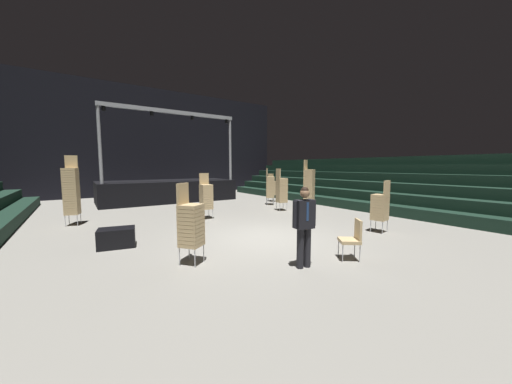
# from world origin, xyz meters

# --- Properties ---
(ground_plane) EXTENTS (22.00, 30.00, 0.10)m
(ground_plane) POSITION_xyz_m (0.00, 0.00, -0.05)
(ground_plane) COLOR gray
(arena_end_wall) EXTENTS (22.00, 0.30, 8.00)m
(arena_end_wall) POSITION_xyz_m (0.00, 15.00, 4.00)
(arena_end_wall) COLOR black
(arena_end_wall) RESTS_ON ground_plane
(bleacher_bank_right) EXTENTS (4.50, 24.00, 2.70)m
(bleacher_bank_right) POSITION_xyz_m (8.75, 1.00, 1.35)
(bleacher_bank_right) COLOR black
(bleacher_bank_right) RESTS_ON ground_plane
(stage_riser) EXTENTS (7.83, 3.36, 5.33)m
(stage_riser) POSITION_xyz_m (0.00, 10.37, 0.70)
(stage_riser) COLOR black
(stage_riser) RESTS_ON ground_plane
(man_with_tie) EXTENTS (0.57, 0.30, 1.74)m
(man_with_tie) POSITION_xyz_m (-0.77, -2.41, 0.98)
(man_with_tie) COLOR black
(man_with_tie) RESTS_ON ground_plane
(chair_stack_front_left) EXTENTS (0.55, 0.55, 2.56)m
(chair_stack_front_left) POSITION_xyz_m (-4.89, 5.34, 1.28)
(chair_stack_front_left) COLOR #B2B5BA
(chair_stack_front_left) RESTS_ON ground_plane
(chair_stack_front_right) EXTENTS (0.52, 0.52, 2.05)m
(chair_stack_front_right) POSITION_xyz_m (3.54, 3.57, 1.03)
(chair_stack_front_right) COLOR #B2B5BA
(chair_stack_front_right) RESTS_ON ground_plane
(chair_stack_mid_left) EXTENTS (0.50, 0.50, 1.71)m
(chair_stack_mid_left) POSITION_xyz_m (3.47, -1.57, 0.86)
(chair_stack_mid_left) COLOR #B2B5BA
(chair_stack_mid_left) RESTS_ON ground_plane
(chair_stack_mid_right) EXTENTS (0.59, 0.59, 2.48)m
(chair_stack_mid_right) POSITION_xyz_m (4.61, 2.77, 1.24)
(chair_stack_mid_right) COLOR #B2B5BA
(chair_stack_mid_right) RESTS_ON ground_plane
(chair_stack_mid_centre) EXTENTS (0.61, 0.61, 2.05)m
(chair_stack_mid_centre) POSITION_xyz_m (4.28, 5.46, 1.03)
(chair_stack_mid_centre) COLOR #B2B5BA
(chair_stack_mid_centre) RESTS_ON ground_plane
(chair_stack_rear_left) EXTENTS (0.62, 0.62, 1.79)m
(chair_stack_rear_left) POSITION_xyz_m (-2.68, -0.84, 0.90)
(chair_stack_rear_left) COLOR #B2B5BA
(chair_stack_rear_left) RESTS_ON ground_plane
(chair_stack_rear_right) EXTENTS (0.46, 0.46, 1.71)m
(chair_stack_rear_right) POSITION_xyz_m (5.27, 6.51, 0.86)
(chair_stack_rear_right) COLOR #B2B5BA
(chair_stack_rear_right) RESTS_ON ground_plane
(chair_stack_rear_centre) EXTENTS (0.44, 0.44, 1.88)m
(chair_stack_rear_centre) POSITION_xyz_m (-0.32, 3.75, 0.94)
(chair_stack_rear_centre) COLOR #B2B5BA
(chair_stack_rear_centre) RESTS_ON ground_plane
(equipment_road_case) EXTENTS (1.00, 0.76, 0.51)m
(equipment_road_case) POSITION_xyz_m (-3.90, 1.46, 0.26)
(equipment_road_case) COLOR black
(equipment_road_case) RESTS_ON ground_plane
(loose_chair_near_man) EXTENTS (0.62, 0.62, 0.95)m
(loose_chair_near_man) POSITION_xyz_m (0.51, -2.68, 0.53)
(loose_chair_near_man) COLOR #B2B5BA
(loose_chair_near_man) RESTS_ON ground_plane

